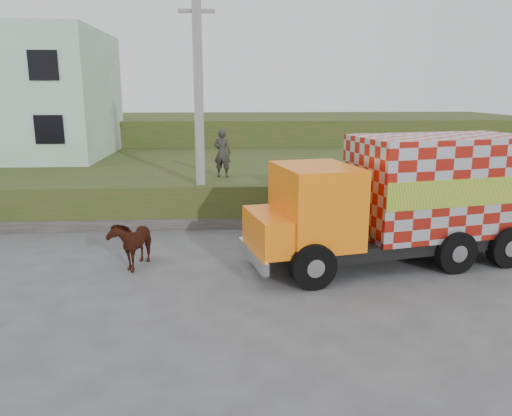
{
  "coord_description": "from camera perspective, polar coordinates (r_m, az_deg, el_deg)",
  "views": [
    {
      "loc": [
        -0.14,
        -12.64,
        4.69
      ],
      "look_at": [
        0.75,
        1.7,
        1.3
      ],
      "focal_mm": 35.0,
      "sensor_mm": 36.0,
      "label": 1
    }
  ],
  "objects": [
    {
      "name": "ground",
      "position": [
        13.49,
        -2.76,
        -7.09
      ],
      "size": [
        120.0,
        120.0,
        0.0
      ],
      "primitive_type": "plane",
      "color": "#474749",
      "rests_on": "ground"
    },
    {
      "name": "utility_pole",
      "position": [
        17.28,
        -6.53,
        11.15
      ],
      "size": [
        1.2,
        0.3,
        8.0
      ],
      "color": "gray",
      "rests_on": "ground"
    },
    {
      "name": "cargo_truck",
      "position": [
        14.28,
        16.67,
        1.03
      ],
      "size": [
        8.17,
        4.1,
        3.49
      ],
      "rotation": [
        0.0,
        0.0,
        0.21
      ],
      "color": "black",
      "rests_on": "ground"
    },
    {
      "name": "retaining_strip",
      "position": [
        17.53,
        -9.53,
        -1.75
      ],
      "size": [
        16.0,
        0.5,
        0.4
      ],
      "primitive_type": "cube",
      "color": "#595651",
      "rests_on": "ground"
    },
    {
      "name": "embankment",
      "position": [
        22.98,
        -3.16,
        3.38
      ],
      "size": [
        40.0,
        12.0,
        1.5
      ],
      "primitive_type": "cube",
      "color": "#274717",
      "rests_on": "ground"
    },
    {
      "name": "pedestrian",
      "position": [
        18.83,
        -3.88,
        6.28
      ],
      "size": [
        0.76,
        0.61,
        1.82
      ],
      "primitive_type": "imported",
      "rotation": [
        0.0,
        0.0,
        2.85
      ],
      "color": "#302D2A",
      "rests_on": "embankment"
    },
    {
      "name": "cow",
      "position": [
        14.0,
        -13.96,
        -3.77
      ],
      "size": [
        1.11,
        1.74,
        1.36
      ],
      "primitive_type": "imported",
      "rotation": [
        0.0,
        0.0,
        -0.25
      ],
      "color": "#34110D",
      "rests_on": "ground"
    },
    {
      "name": "building",
      "position": [
        27.85,
        -27.1,
        11.47
      ],
      "size": [
        10.0,
        8.0,
        6.0
      ],
      "primitive_type": "cube",
      "color": "silver",
      "rests_on": "embankment"
    },
    {
      "name": "embankment_far",
      "position": [
        34.79,
        -3.35,
        7.99
      ],
      "size": [
        40.0,
        12.0,
        3.0
      ],
      "primitive_type": "cube",
      "color": "#274717",
      "rests_on": "ground"
    }
  ]
}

